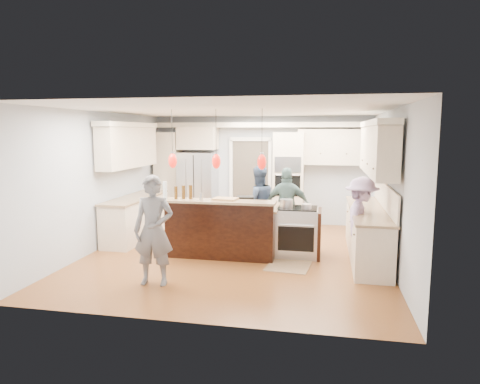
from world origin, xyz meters
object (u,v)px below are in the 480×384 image
(island_range, at_px, (299,232))
(kitchen_island, at_px, (224,228))
(person_far_left, at_px, (258,203))
(person_bar_end, at_px, (154,230))
(refrigerator, at_px, (198,188))

(island_range, bearing_deg, kitchen_island, -176.90)
(island_range, xyz_separation_m, person_far_left, (-0.93, 1.01, 0.34))
(person_bar_end, bearing_deg, person_far_left, 63.59)
(kitchen_island, distance_m, island_range, 1.41)
(island_range, distance_m, person_bar_end, 2.86)
(person_bar_end, height_order, person_far_left, person_bar_end)
(refrigerator, distance_m, person_bar_end, 4.49)
(kitchen_island, relative_size, person_bar_end, 1.26)
(person_bar_end, bearing_deg, island_range, 37.87)
(kitchen_island, bearing_deg, person_bar_end, -109.22)
(kitchen_island, distance_m, person_far_left, 1.23)
(kitchen_island, height_order, person_bar_end, person_bar_end)
(person_bar_end, relative_size, person_far_left, 1.05)
(person_far_left, bearing_deg, kitchen_island, 41.16)
(kitchen_island, relative_size, island_range, 2.28)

